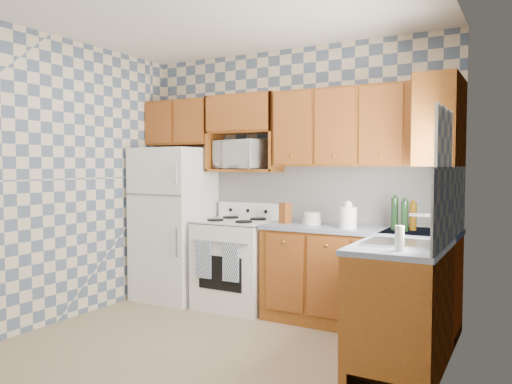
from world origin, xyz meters
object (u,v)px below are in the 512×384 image
Objects in this scene: electric_kettle at (348,218)px; microwave at (242,155)px; stove_body at (237,265)px; refrigerator at (174,224)px.

microwave is at bearing 166.81° from electric_kettle.
electric_kettle is (1.25, -0.12, 0.57)m from stove_body.
refrigerator is 8.61× the size of electric_kettle.
electric_kettle is (1.29, -0.30, -0.59)m from microwave.
microwave is 2.86× the size of electric_kettle.
refrigerator is at bearing -153.75° from microwave.
electric_kettle is at bearing -1.68° from microwave.
microwave reaches higher than refrigerator.
stove_body is at bearing 174.31° from electric_kettle.
refrigerator is 0.89m from stove_body.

